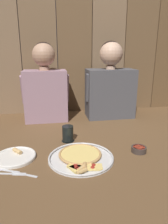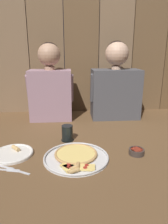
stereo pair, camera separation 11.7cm
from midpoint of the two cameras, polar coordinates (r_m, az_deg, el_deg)
ground_plane at (r=1.29m, az=4.16°, el=-8.95°), size 3.20×3.20×0.00m
pizza_tray at (r=1.13m, az=0.79°, el=-12.36°), size 0.35×0.35×0.03m
dinner_plate at (r=1.21m, az=-16.65°, el=-11.10°), size 0.22×0.22×0.03m
drinking_glass at (r=1.32m, az=-2.17°, el=-5.97°), size 0.08×0.08×0.10m
dipping_bowl at (r=1.22m, az=17.22°, el=-10.52°), size 0.09×0.09×0.03m
table_fork at (r=1.12m, az=-19.26°, el=-14.16°), size 0.13×0.07×0.01m
table_knife at (r=1.08m, az=-18.45°, el=-15.10°), size 0.16×0.05×0.01m
table_spoon at (r=1.07m, az=-15.98°, el=-15.25°), size 0.13×0.08×0.01m
diner_left at (r=1.71m, az=-7.44°, el=7.46°), size 0.38×0.22×0.63m
diner_right at (r=1.77m, az=10.72°, el=7.64°), size 0.44×0.22×0.64m
wooden_backdrop_wall at (r=1.94m, az=1.13°, el=20.58°), size 2.19×0.03×1.39m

